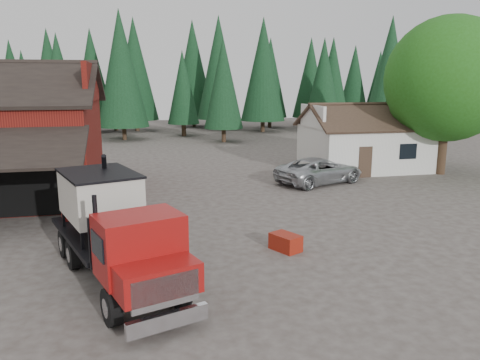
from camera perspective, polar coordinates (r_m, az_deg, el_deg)
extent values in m
plane|color=#453C36|center=(18.31, -3.32, -7.35)|extent=(120.00, 120.00, 0.00)
cube|color=maroon|center=(27.18, -17.67, 11.27)|extent=(0.25, 7.00, 2.00)
cylinder|color=#382619|center=(19.94, -20.49, -2.30)|extent=(0.20, 0.20, 2.80)
cube|color=silver|center=(34.23, 14.99, 3.86)|extent=(8.00, 6.00, 3.00)
cube|color=#38281E|center=(32.69, 16.41, 7.39)|extent=(8.60, 3.42, 1.80)
cube|color=#38281E|center=(35.34, 14.07, 7.82)|extent=(8.60, 3.42, 1.80)
cube|color=silver|center=(32.36, 8.84, 7.69)|extent=(0.20, 4.20, 1.50)
cube|color=silver|center=(36.03, 20.90, 7.47)|extent=(0.20, 4.20, 1.50)
cube|color=#38281E|center=(30.97, 15.03, 2.12)|extent=(0.90, 0.06, 2.00)
cube|color=black|center=(32.37, 19.81, 3.30)|extent=(1.20, 0.06, 1.00)
cylinder|color=#382619|center=(33.78, 23.40, 3.36)|extent=(0.60, 0.60, 3.20)
sphere|color=#215914|center=(33.49, 24.05, 11.16)|extent=(8.00, 8.00, 8.00)
sphere|color=#215914|center=(33.47, 21.38, 9.31)|extent=(4.40, 4.40, 4.40)
sphere|color=#215914|center=(33.46, 26.13, 9.43)|extent=(4.80, 4.80, 4.80)
cylinder|color=#382619|center=(48.16, -1.99, 5.62)|extent=(0.44, 0.44, 1.60)
cone|color=black|center=(47.88, -2.04, 11.69)|extent=(3.96, 3.96, 9.00)
cylinder|color=#382619|center=(49.93, 17.34, 5.31)|extent=(0.44, 0.44, 1.60)
cone|color=black|center=(49.67, 17.78, 12.31)|extent=(4.84, 4.84, 11.00)
cylinder|color=#382619|center=(51.36, -13.92, 5.67)|extent=(0.44, 0.44, 1.60)
cone|color=black|center=(51.12, -14.29, 13.04)|extent=(5.28, 5.28, 12.00)
cylinder|color=black|center=(12.56, -15.40, -14.69)|extent=(0.61, 1.03, 0.98)
cylinder|color=black|center=(13.12, -7.33, -13.15)|extent=(0.61, 1.03, 0.98)
cylinder|color=black|center=(16.41, -19.66, -8.54)|extent=(0.61, 1.03, 0.98)
cylinder|color=black|center=(16.84, -13.38, -7.63)|extent=(0.61, 1.03, 0.98)
cylinder|color=black|center=(17.57, -20.53, -7.26)|extent=(0.61, 1.03, 0.98)
cylinder|color=black|center=(17.97, -14.64, -6.45)|extent=(0.61, 1.03, 0.98)
cube|color=black|center=(15.18, -15.12, -8.47)|extent=(3.43, 7.57, 0.36)
cube|color=silver|center=(11.65, -8.78, -16.59)|extent=(1.99, 0.82, 0.40)
cube|color=silver|center=(11.41, -9.08, -13.24)|extent=(1.63, 0.64, 0.80)
cube|color=maroon|center=(11.81, -10.12, -11.67)|extent=(2.27, 1.75, 0.76)
cube|color=maroon|center=(12.65, -12.14, -7.75)|extent=(2.52, 2.13, 1.65)
cube|color=black|center=(11.92, -11.04, -7.56)|extent=(1.79, 0.68, 0.80)
cylinder|color=black|center=(12.99, -17.15, -5.22)|extent=(0.16, 0.16, 1.60)
cube|color=black|center=(13.46, -13.42, -6.80)|extent=(2.10, 0.81, 1.43)
cube|color=black|center=(16.25, -16.43, -6.30)|extent=(3.83, 5.63, 0.14)
cube|color=beige|center=(15.90, -16.71, -1.78)|extent=(2.90, 3.45, 1.43)
cone|color=beige|center=(16.12, -16.52, -4.86)|extent=(2.49, 2.49, 0.62)
cube|color=black|center=(15.75, -16.87, 0.81)|extent=(3.01, 3.56, 0.07)
cylinder|color=black|center=(17.23, -16.06, -1.01)|extent=(0.30, 1.98, 2.72)
cube|color=maroon|center=(18.07, -19.92, -3.88)|extent=(0.74, 0.85, 0.40)
cylinder|color=silver|center=(13.87, -8.71, -10.56)|extent=(0.76, 1.01, 0.50)
imported|color=#B1B5B9|center=(28.65, 9.69, 1.15)|extent=(6.18, 4.46, 1.56)
cube|color=maroon|center=(17.24, 5.57, -7.56)|extent=(1.13, 1.30, 0.60)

